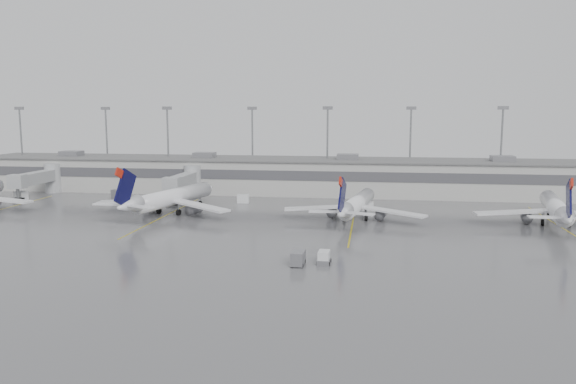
# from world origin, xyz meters

# --- Properties ---
(ground) EXTENTS (260.00, 260.00, 0.00)m
(ground) POSITION_xyz_m (0.00, 0.00, 0.00)
(ground) COLOR #565659
(ground) RESTS_ON ground
(terminal) EXTENTS (152.00, 17.00, 9.45)m
(terminal) POSITION_xyz_m (-0.01, 57.98, 4.17)
(terminal) COLOR #B4B3AE
(terminal) RESTS_ON ground
(light_masts) EXTENTS (142.40, 8.00, 20.60)m
(light_masts) POSITION_xyz_m (0.00, 63.75, 12.03)
(light_masts) COLOR gray
(light_masts) RESTS_ON ground
(jet_bridge_left) EXTENTS (4.00, 17.20, 7.00)m
(jet_bridge_left) POSITION_xyz_m (-55.50, 45.72, 3.87)
(jet_bridge_left) COLOR gray
(jet_bridge_left) RESTS_ON ground
(jet_bridge_right) EXTENTS (4.00, 17.20, 7.00)m
(jet_bridge_right) POSITION_xyz_m (-20.50, 45.72, 3.87)
(jet_bridge_right) COLOR gray
(jet_bridge_right) RESTS_ON ground
(stand_markings) EXTENTS (105.25, 40.00, 0.01)m
(stand_markings) POSITION_xyz_m (-0.00, 24.00, 0.01)
(stand_markings) COLOR #C4AF0B
(stand_markings) RESTS_ON ground
(jet_mid_left) EXTENTS (27.63, 31.35, 10.31)m
(jet_mid_left) POSITION_xyz_m (-17.15, 25.83, 3.20)
(jet_mid_left) COLOR white
(jet_mid_left) RESTS_ON ground
(jet_mid_right) EXTENTS (25.36, 28.65, 9.32)m
(jet_mid_right) POSITION_xyz_m (17.96, 25.38, 2.90)
(jet_mid_right) COLOR white
(jet_mid_right) RESTS_ON ground
(jet_far_right) EXTENTS (26.63, 30.10, 9.81)m
(jet_far_right) POSITION_xyz_m (51.94, 25.12, 3.05)
(jet_far_right) COLOR white
(jet_far_right) RESTS_ON ground
(baggage_tug) EXTENTS (1.77, 2.65, 1.67)m
(baggage_tug) POSITION_xyz_m (14.78, -4.97, 0.65)
(baggage_tug) COLOR silver
(baggage_tug) RESTS_ON ground
(baggage_cart) EXTENTS (1.70, 2.86, 1.80)m
(baggage_cart) POSITION_xyz_m (11.58, -6.17, 0.94)
(baggage_cart) COLOR slate
(baggage_cart) RESTS_ON ground
(gse_uld_a) EXTENTS (3.11, 2.57, 1.89)m
(gse_uld_a) POSITION_xyz_m (-56.13, 37.93, 0.94)
(gse_uld_a) COLOR silver
(gse_uld_a) RESTS_ON ground
(gse_uld_b) EXTENTS (2.63, 1.90, 1.75)m
(gse_uld_b) POSITION_xyz_m (-6.44, 41.12, 0.88)
(gse_uld_b) COLOR silver
(gse_uld_b) RESTS_ON ground
(gse_uld_c) EXTENTS (2.77, 2.29, 1.69)m
(gse_uld_c) POSITION_xyz_m (19.76, 35.88, 0.84)
(gse_uld_c) COLOR silver
(gse_uld_c) RESTS_ON ground
(gse_loader) EXTENTS (3.49, 4.13, 2.21)m
(gse_loader) POSITION_xyz_m (-34.74, 42.05, 1.10)
(gse_loader) COLOR slate
(gse_loader) RESTS_ON ground
(cone_a) EXTENTS (0.49, 0.49, 0.78)m
(cone_a) POSITION_xyz_m (-57.50, 40.27, 0.39)
(cone_a) COLOR #FB4705
(cone_a) RESTS_ON ground
(cone_b) EXTENTS (0.44, 0.44, 0.69)m
(cone_b) POSITION_xyz_m (-17.67, 38.43, 0.35)
(cone_b) COLOR #FB4705
(cone_b) RESTS_ON ground
(cone_c) EXTENTS (0.40, 0.40, 0.64)m
(cone_c) POSITION_xyz_m (22.12, 32.39, 0.32)
(cone_c) COLOR #FB4705
(cone_c) RESTS_ON ground
(cone_d) EXTENTS (0.45, 0.45, 0.71)m
(cone_d) POSITION_xyz_m (51.14, 38.14, 0.36)
(cone_d) COLOR #FB4705
(cone_d) RESTS_ON ground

